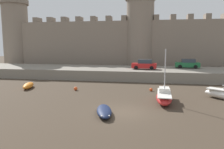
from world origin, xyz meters
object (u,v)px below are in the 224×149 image
Objects in this scene: car_quay_centre_west at (144,65)px; rowboat_near_channel_left at (28,85)px; rowboat_foreground_left at (104,111)px; mooring_buoy_near_channel at (151,90)px; mooring_buoy_mid_mud at (76,89)px; sailboat_foreground_centre at (164,97)px; car_quay_east at (188,64)px.

rowboat_near_channel_left is at bearing -143.89° from car_quay_centre_west.
rowboat_foreground_left is 10.70m from mooring_buoy_near_channel.
rowboat_foreground_left is at bearing -57.65° from mooring_buoy_mid_mud.
rowboat_near_channel_left is at bearing 166.69° from sailboat_foreground_centre.
car_quay_centre_west is (-1.14, 9.86, 2.22)m from mooring_buoy_near_channel.
rowboat_near_channel_left reaches higher than mooring_buoy_near_channel.
sailboat_foreground_centre is 5.28m from mooring_buoy_near_channel.
rowboat_near_channel_left is 18.56m from car_quay_centre_west.
rowboat_near_channel_left is (-17.31, 4.10, -0.20)m from sailboat_foreground_centre.
mooring_buoy_mid_mud is 21.19m from car_quay_east.
car_quay_east is at bearing 63.93° from mooring_buoy_near_channel.
rowboat_foreground_left is at bearing -136.45° from sailboat_foreground_centre.
car_quay_centre_west is (2.71, 19.84, 2.10)m from rowboat_foreground_left.
car_quay_east is 1.00× the size of car_quay_centre_west.
car_quay_east is (22.33, 13.87, 2.03)m from rowboat_near_channel_left.
mooring_buoy_near_channel is 0.86× the size of mooring_buoy_mid_mud.
mooring_buoy_mid_mud is at bearing -126.81° from car_quay_centre_west.
car_quay_east is at bearing 31.85° from rowboat_near_channel_left.
rowboat_near_channel_left is 0.85× the size of car_quay_centre_west.
rowboat_near_channel_left is 0.85× the size of car_quay_east.
mooring_buoy_near_channel is at bearing 3.63° from rowboat_near_channel_left.
car_quay_east is 8.01m from car_quay_centre_west.
rowboat_foreground_left is at bearing -36.34° from rowboat_near_channel_left.
mooring_buoy_mid_mud is 13.99m from car_quay_centre_west.
car_quay_centre_west is at bearing 36.11° from rowboat_near_channel_left.
car_quay_centre_west reaches higher than rowboat_near_channel_left.
rowboat_foreground_left is (12.19, -8.97, -0.07)m from rowboat_near_channel_left.
car_quay_centre_west is at bearing 99.14° from sailboat_foreground_centre.
sailboat_foreground_centre is 11.32× the size of mooring_buoy_mid_mud.
car_quay_centre_west is at bearing -158.00° from car_quay_east.
rowboat_foreground_left is 0.93× the size of car_quay_centre_west.
car_quay_centre_west is at bearing 53.19° from mooring_buoy_mid_mud.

